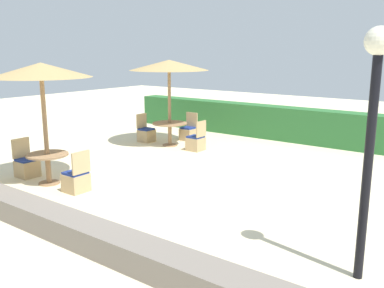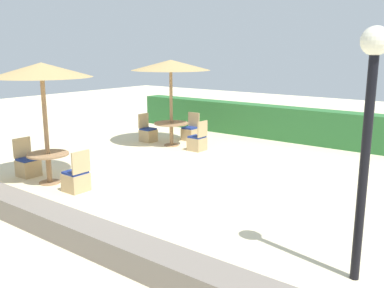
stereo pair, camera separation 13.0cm
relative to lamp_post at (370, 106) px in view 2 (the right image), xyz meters
name	(u,v)px [view 2 (the right image)]	position (x,y,z in m)	size (l,w,h in m)	color
ground_plane	(176,188)	(-4.42, 1.52, -2.35)	(40.00, 40.00, 0.00)	beige
hedge_row	(295,125)	(-4.42, 7.81, -1.79)	(13.00, 0.70, 1.13)	#2D6B33
stone_border	(57,223)	(-4.42, -1.59, -2.15)	(10.00, 0.56, 0.40)	slate
lamp_post	(370,106)	(0.00, 0.00, 0.00)	(0.36, 0.36, 3.32)	black
parasol_front_left	(42,71)	(-6.96, -0.01, 0.23)	(2.22, 2.22, 2.76)	#93704C
round_table_front_left	(48,161)	(-6.96, -0.01, -1.82)	(0.94, 0.94, 0.71)	#93704C
patio_chair_front_left_east	(76,180)	(-5.98, 0.01, -2.09)	(0.46, 0.46, 0.93)	tan
patio_chair_front_left_west	(28,165)	(-7.88, 0.02, -2.09)	(0.46, 0.46, 0.93)	tan
parasol_back_left	(171,66)	(-7.29, 4.76, 0.20)	(2.48, 2.48, 2.72)	#93704C
round_table_back_left	(171,127)	(-7.29, 4.76, -1.76)	(1.11, 1.11, 0.75)	#93704C
patio_chair_back_left_west	(148,134)	(-8.33, 4.76, -2.09)	(0.46, 0.46, 0.93)	tan
patio_chair_back_left_east	(197,142)	(-6.21, 4.72, -2.09)	(0.46, 0.46, 0.93)	tan
patio_chair_back_left_north	(190,132)	(-7.33, 5.81, -2.09)	(0.46, 0.46, 0.93)	tan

